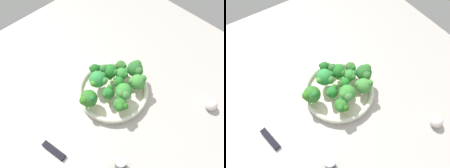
# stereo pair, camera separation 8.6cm
# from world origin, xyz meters

# --- Properties ---
(ground_plane) EXTENTS (1.30, 1.30, 0.03)m
(ground_plane) POSITION_xyz_m (0.00, 0.00, -0.01)
(ground_plane) COLOR #ADA7A1
(bowl) EXTENTS (0.28, 0.28, 0.03)m
(bowl) POSITION_xyz_m (-0.00, 0.01, 0.02)
(bowl) COLOR #F1DECA
(bowl) RESTS_ON ground_plane
(broccoli_floret_0) EXTENTS (0.07, 0.07, 0.07)m
(broccoli_floret_0) POSITION_xyz_m (0.02, 0.12, 0.08)
(broccoli_floret_0) COLOR #7EB857
(broccoli_floret_0) RESTS_ON bowl
(broccoli_floret_1) EXTENTS (0.07, 0.07, 0.07)m
(broccoli_floret_1) POSITION_xyz_m (-0.01, -0.10, 0.08)
(broccoli_floret_1) COLOR #8FCC67
(broccoli_floret_1) RESTS_ON bowl
(broccoli_floret_2) EXTENTS (0.04, 0.05, 0.05)m
(broccoli_floret_2) POSITION_xyz_m (-0.10, 0.01, 0.06)
(broccoli_floret_2) COLOR #A0D66E
(broccoli_floret_2) RESTS_ON bowl
(broccoli_floret_3) EXTENTS (0.05, 0.05, 0.06)m
(broccoli_floret_3) POSITION_xyz_m (-0.00, 0.07, 0.08)
(broccoli_floret_3) COLOR #8FCF66
(broccoli_floret_3) RESTS_ON bowl
(broccoli_floret_4) EXTENTS (0.06, 0.05, 0.06)m
(broccoli_floret_4) POSITION_xyz_m (0.08, -0.03, 0.07)
(broccoli_floret_4) COLOR #77B452
(broccoli_floret_4) RESTS_ON bowl
(broccoli_floret_5) EXTENTS (0.04, 0.04, 0.06)m
(broccoli_floret_5) POSITION_xyz_m (0.01, 0.03, 0.07)
(broccoli_floret_5) COLOR #8CBF5C
(broccoli_floret_5) RESTS_ON bowl
(broccoli_floret_6) EXTENTS (0.07, 0.07, 0.08)m
(broccoli_floret_6) POSITION_xyz_m (0.06, 0.01, 0.08)
(broccoli_floret_6) COLOR #98D662
(broccoli_floret_6) RESTS_ON bowl
(broccoli_floret_7) EXTENTS (0.07, 0.07, 0.08)m
(broccoli_floret_7) POSITION_xyz_m (-0.05, -0.02, 0.08)
(broccoli_floret_7) COLOR #84CC5C
(broccoli_floret_7) RESTS_ON bowl
(broccoli_floret_8) EXTENTS (0.05, 0.04, 0.06)m
(broccoli_floret_8) POSITION_xyz_m (-0.03, 0.09, 0.07)
(broccoli_floret_8) COLOR #8AD067
(broccoli_floret_8) RESTS_ON bowl
(broccoli_floret_9) EXTENTS (0.06, 0.06, 0.07)m
(broccoli_floret_9) POSITION_xyz_m (0.06, 0.08, 0.07)
(broccoli_floret_9) COLOR #8EC964
(broccoli_floret_9) RESTS_ON bowl
(broccoli_floret_10) EXTENTS (0.07, 0.06, 0.08)m
(broccoli_floret_10) POSITION_xyz_m (-0.05, 0.04, 0.08)
(broccoli_floret_10) COLOR #7EC35C
(broccoli_floret_10) RESTS_ON bowl
(broccoli_floret_11) EXTENTS (0.04, 0.06, 0.06)m
(broccoli_floret_11) POSITION_xyz_m (0.02, -0.03, 0.07)
(broccoli_floret_11) COLOR #76B65C
(broccoli_floret_11) RESTS_ON bowl
(knife) EXTENTS (0.27, 0.07, 0.01)m
(knife) POSITION_xyz_m (0.07, -0.30, 0.01)
(knife) COLOR silver
(knife) RESTS_ON ground_plane
(garlic_bulb) EXTENTS (0.05, 0.05, 0.05)m
(garlic_bulb) POSITION_xyz_m (0.31, 0.23, 0.02)
(garlic_bulb) COLOR silver
(garlic_bulb) RESTS_ON ground_plane
(pepper_shaker) EXTENTS (0.04, 0.04, 0.07)m
(pepper_shaker) POSITION_xyz_m (0.22, -0.17, 0.04)
(pepper_shaker) COLOR #2E2B26
(pepper_shaker) RESTS_ON ground_plane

